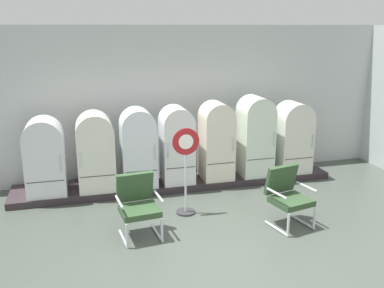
{
  "coord_description": "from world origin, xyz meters",
  "views": [
    {
      "loc": [
        -1.75,
        -4.67,
        3.03
      ],
      "look_at": [
        0.24,
        2.75,
        0.89
      ],
      "focal_mm": 39.63,
      "sensor_mm": 36.0,
      "label": 1
    }
  ],
  "objects": [
    {
      "name": "refrigerator_2",
      "position": [
        -0.75,
        2.89,
        0.9
      ],
      "size": [
        0.63,
        0.62,
        1.47
      ],
      "color": "white",
      "rests_on": "display_plinth"
    },
    {
      "name": "ground",
      "position": [
        0.0,
        0.0,
        -0.03
      ],
      "size": [
        12.0,
        10.0,
        0.05
      ],
      "primitive_type": "cube",
      "color": "#424941"
    },
    {
      "name": "refrigerator_5",
      "position": [
        1.59,
        2.91,
        0.97
      ],
      "size": [
        0.62,
        0.67,
        1.59
      ],
      "color": "silver",
      "rests_on": "display_plinth"
    },
    {
      "name": "refrigerator_6",
      "position": [
        2.42,
        2.89,
        0.89
      ],
      "size": [
        0.67,
        0.62,
        1.45
      ],
      "color": "silver",
      "rests_on": "display_plinth"
    },
    {
      "name": "sign_stand",
      "position": [
        -0.15,
        1.69,
        0.71
      ],
      "size": [
        0.44,
        0.32,
        1.47
      ],
      "color": "#2D2D30",
      "rests_on": "ground"
    },
    {
      "name": "refrigerator_0",
      "position": [
        -2.41,
        2.93,
        0.84
      ],
      "size": [
        0.68,
        0.7,
        1.37
      ],
      "color": "silver",
      "rests_on": "display_plinth"
    },
    {
      "name": "armchair_left",
      "position": [
        -1.02,
        1.14,
        0.52
      ],
      "size": [
        0.67,
        0.68,
        0.94
      ],
      "color": "silver",
      "rests_on": "ground"
    },
    {
      "name": "back_wall",
      "position": [
        0.0,
        3.66,
        1.54
      ],
      "size": [
        11.76,
        0.12,
        3.06
      ],
      "color": "#BBBFBD",
      "rests_on": "ground"
    },
    {
      "name": "refrigerator_4",
      "position": [
        0.78,
        2.9,
        0.93
      ],
      "size": [
        0.59,
        0.64,
        1.52
      ],
      "color": "silver",
      "rests_on": "display_plinth"
    },
    {
      "name": "display_plinth",
      "position": [
        0.0,
        3.02,
        0.06
      ],
      "size": [
        6.2,
        0.95,
        0.12
      ],
      "primitive_type": "cube",
      "color": "#30272A",
      "rests_on": "ground"
    },
    {
      "name": "refrigerator_3",
      "position": [
        -0.02,
        2.9,
        0.9
      ],
      "size": [
        0.6,
        0.66,
        1.47
      ],
      "color": "white",
      "rests_on": "display_plinth"
    },
    {
      "name": "armchair_right",
      "position": [
        1.29,
        0.88,
        0.52
      ],
      "size": [
        0.71,
        0.73,
        0.94
      ],
      "color": "silver",
      "rests_on": "ground"
    },
    {
      "name": "refrigerator_1",
      "position": [
        -1.53,
        2.93,
        0.87
      ],
      "size": [
        0.66,
        0.71,
        1.43
      ],
      "color": "silver",
      "rests_on": "display_plinth"
    }
  ]
}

